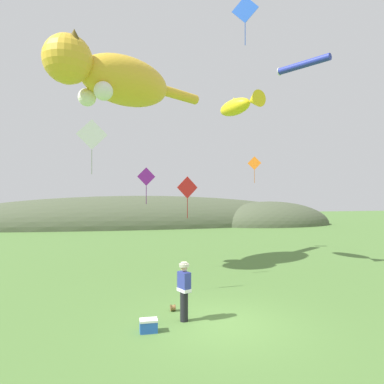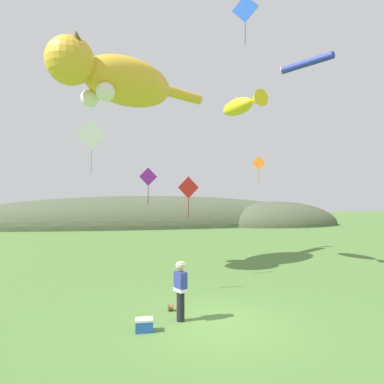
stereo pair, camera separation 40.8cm
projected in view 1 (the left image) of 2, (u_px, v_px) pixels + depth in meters
ground_plane at (222, 324)px, 10.06m from camera, size 120.00×120.00×0.00m
distant_hill_ridge at (162, 225)px, 42.55m from camera, size 50.56×12.73×7.38m
festival_attendant at (184, 289)px, 10.29m from camera, size 0.41×0.49×1.77m
kite_spool at (173, 308)px, 11.18m from camera, size 0.15×0.22×0.22m
picnic_cooler at (149, 326)px, 9.46m from camera, size 0.49×0.33×0.36m
kite_giant_cat at (115, 79)px, 17.36m from camera, size 8.39×6.09×2.93m
kite_fish_windsock at (239, 106)px, 18.60m from camera, size 1.80×3.41×1.01m
kite_tube_streamer at (303, 65)px, 17.76m from camera, size 1.81×2.67×0.44m
kite_diamond_blue at (245, 10)px, 13.80m from camera, size 0.94×0.62×2.01m
kite_diamond_white at (92, 135)px, 12.38m from camera, size 1.10×0.06×2.00m
kite_diamond_orange at (254, 164)px, 23.57m from camera, size 0.82×0.49×1.84m
kite_diamond_violet at (146, 177)px, 16.94m from camera, size 0.91×0.15×1.82m
kite_diamond_red at (187, 188)px, 15.63m from camera, size 1.00×0.21×1.92m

